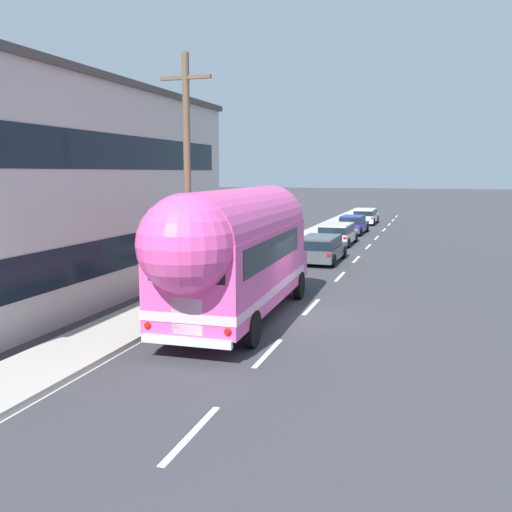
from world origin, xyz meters
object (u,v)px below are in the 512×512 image
Objects in this scene: painted_bus at (234,249)px; car_fourth at (366,215)px; car_lead at (321,247)px; utility_pole at (187,178)px; car_second at (337,233)px; car_third at (353,224)px.

car_fourth is (-0.27, 35.06, -1.51)m from painted_bus.
car_lead is 0.99× the size of car_fourth.
car_fourth is (2.08, 33.23, -3.63)m from utility_pole.
utility_pole is 18.46m from car_second.
utility_pole is at bearing -94.82° from car_third.
utility_pole reaches higher than car_lead.
car_lead is at bearing 76.87° from utility_pole.
car_third is (-0.24, 26.77, -1.57)m from painted_bus.
painted_bus is 12.65m from car_lead.
utility_pole is at bearing -96.77° from car_second.
painted_bus reaches higher than car_second.
car_lead and car_fourth have the same top height.
car_second is at bearing 90.62° from painted_bus.
utility_pole is 25.30m from car_third.
car_lead is 0.98× the size of car_third.
car_third is at bearing 91.61° from car_lead.
car_lead is 22.51m from car_fourth.
car_lead is at bearing -88.39° from car_third.
car_fourth is at bearing 90.21° from car_second.
car_third is (-0.03, 6.98, -0.06)m from car_second.
painted_bus is 2.29× the size of car_fourth.
car_fourth is (-0.43, 22.50, 0.01)m from car_lead.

